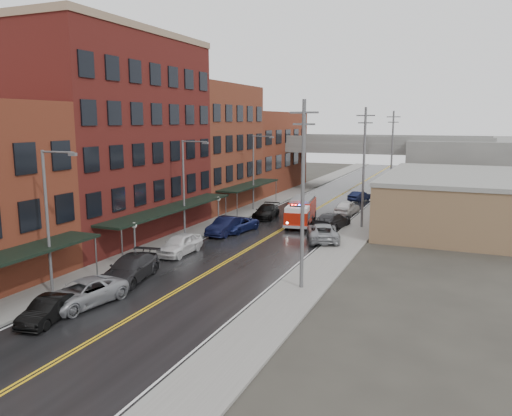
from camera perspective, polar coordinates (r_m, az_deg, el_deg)
The scene contains 34 objects.
ground at distance 24.36m, azimuth -24.13°, elevation -17.07°, with size 220.00×220.00×0.00m, color #2D2B26.
road at distance 48.60m, azimuth 2.46°, elevation -2.77°, with size 11.00×160.00×0.02m, color black.
sidewalk_left at distance 51.51m, azimuth -5.18°, elevation -2.00°, with size 3.00×160.00×0.15m, color slate.
sidewalk_right at distance 46.63m, azimuth 10.91°, elevation -3.41°, with size 3.00×160.00×0.15m, color slate.
curb_left at distance 50.77m, azimuth -3.54°, elevation -2.15°, with size 0.30×160.00×0.15m, color gray.
curb_right at distance 46.98m, azimuth 8.94°, elevation -3.25°, with size 0.30×160.00×0.15m, color gray.
brick_building_b at distance 47.85m, azimuth -15.77°, elevation 7.54°, with size 9.00×20.00×18.00m, color #4F1815.
brick_building_c at distance 62.57m, azimuth -5.66°, elevation 6.97°, with size 9.00×15.00×15.00m, color brown.
brick_building_far at distance 78.47m, azimuth 0.47°, elevation 6.52°, with size 9.00×20.00×12.00m, color brown.
tan_building at distance 55.10m, azimuth 22.07°, elevation 0.65°, with size 14.00×22.00×5.00m, color olive.
right_far_block at distance 84.76m, azimuth 23.84°, elevation 4.57°, with size 18.00×30.00×8.00m, color slate.
awning_1 at distance 45.11m, azimuth -9.62°, elevation -0.04°, with size 2.60×18.00×3.09m.
awning_2 at distance 60.44m, azimuth -0.73°, elevation 2.61°, with size 2.60×13.00×3.09m.
globe_lamp_1 at distance 38.98m, azimuth -13.72°, elevation -2.78°, with size 0.44×0.44×3.12m.
globe_lamp_2 at distance 50.68m, azimuth -4.32°, elevation 0.39°, with size 0.44×0.44×3.12m.
street_lamp_0 at distance 32.60m, azimuth -22.49°, elevation -0.58°, with size 2.64×0.22×9.00m.
street_lamp_1 at distance 45.14m, azimuth -8.01°, elevation 2.83°, with size 2.64×0.22×9.00m.
street_lamp_2 at distance 59.37m, azimuth -0.09°, elevation 4.62°, with size 2.64×0.22×9.00m.
utility_pole_0 at distance 31.20m, azimuth 5.37°, elevation 1.79°, with size 1.80×0.24×12.00m.
utility_pole_1 at distance 50.52m, azimuth 12.22°, elevation 4.73°, with size 1.80×0.24×12.00m.
utility_pole_2 at distance 70.22m, azimuth 15.27°, elevation 6.02°, with size 1.80×0.24×12.00m.
overpass at distance 78.36m, azimuth 10.70°, elevation 6.33°, with size 40.00×10.00×7.50m.
fire_truck at distance 52.05m, azimuth 5.16°, elevation -0.34°, with size 3.83×7.60×2.67m.
parked_car_left_1 at distance 29.62m, azimuth -22.67°, elevation -10.67°, with size 1.42×4.07×1.34m, color black.
parked_car_left_2 at distance 31.28m, azimuth -19.21°, elevation -9.19°, with size 2.50×5.42×1.51m, color gray.
parked_car_left_3 at distance 35.07m, azimuth -14.18°, elevation -6.71°, with size 2.35×5.77×1.67m, color black.
parked_car_left_4 at distance 40.99m, azimuth -8.69°, elevation -4.10°, with size 1.98×4.91×1.67m, color white.
parked_car_left_5 at distance 47.53m, azimuth -3.47°, elevation -2.06°, with size 1.76×5.05×1.66m, color black.
parked_car_left_6 at distance 48.76m, azimuth -2.10°, elevation -1.93°, with size 2.24×4.85×1.35m, color #141C4D.
parked_car_left_7 at distance 55.34m, azimuth 1.18°, elevation -0.41°, with size 2.10×5.17×1.50m, color black.
parked_car_right_0 at distance 45.27m, azimuth 7.62°, elevation -2.77°, with size 2.68×5.81×1.62m, color gray.
parked_car_right_1 at distance 50.65m, azimuth 8.68°, elevation -1.42°, with size 2.29×5.64×1.64m, color #2B2B2E.
parked_car_right_2 at distance 58.46m, azimuth 10.38°, elevation 0.05°, with size 1.92×4.78×1.63m, color white.
parked_car_right_3 at distance 68.64m, azimuth 11.76°, elevation 1.34°, with size 1.41×4.05×1.34m, color black.
Camera 1 is at (16.40, -14.48, 10.72)m, focal length 35.00 mm.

